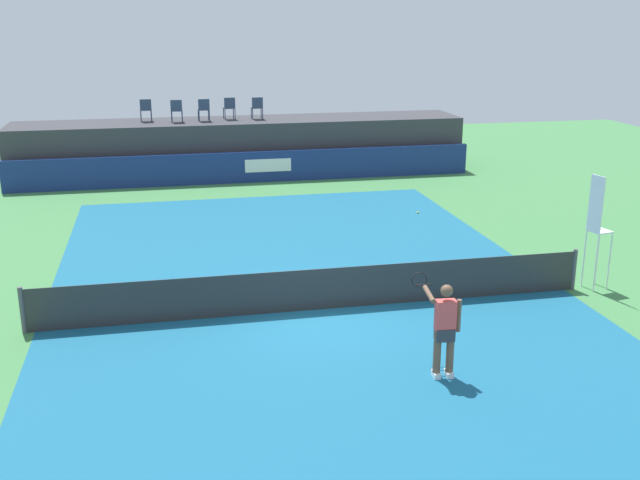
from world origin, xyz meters
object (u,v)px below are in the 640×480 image
at_px(spectator_chair_center, 204,109).
at_px(spectator_chair_right, 229,107).
at_px(spectator_chair_left, 177,110).
at_px(spectator_chair_far_right, 257,107).
at_px(net_post_near, 22,310).
at_px(spectator_chair_far_left, 146,109).
at_px(net_post_far, 574,269).
at_px(umpire_chair, 597,224).
at_px(tennis_player, 444,327).
at_px(tennis_ball, 418,212).

height_order(spectator_chair_center, spectator_chair_right, same).
bearing_deg(spectator_chair_left, spectator_chair_center, 5.15).
distance_m(spectator_chair_far_right, net_post_near, 16.90).
height_order(spectator_chair_far_left, net_post_far, spectator_chair_far_left).
bearing_deg(spectator_chair_left, net_post_far, -59.84).
distance_m(spectator_chair_right, spectator_chair_far_right, 1.11).
xyz_separation_m(spectator_chair_left, umpire_chair, (9.19, -15.04, -1.11)).
xyz_separation_m(spectator_chair_far_right, tennis_player, (0.85, -18.90, -1.73)).
bearing_deg(umpire_chair, spectator_chair_center, 118.24).
height_order(spectator_chair_left, spectator_chair_far_right, same).
xyz_separation_m(spectator_chair_right, net_post_far, (6.62, -15.43, -2.19)).
bearing_deg(spectator_chair_center, net_post_far, -63.11).
bearing_deg(spectator_chair_far_left, umpire_chair, -56.26).
xyz_separation_m(spectator_chair_right, tennis_player, (1.96, -19.05, -1.73)).
relative_size(spectator_chair_left, tennis_ball, 13.06).
distance_m(spectator_chair_right, tennis_player, 19.23).
height_order(net_post_near, net_post_far, same).
xyz_separation_m(spectator_chair_right, net_post_near, (-5.78, -15.43, -2.19)).
distance_m(spectator_chair_far_left, umpire_chair, 18.71).
distance_m(spectator_chair_right, umpire_chair, 17.04).
bearing_deg(net_post_near, spectator_chair_far_left, 80.87).
distance_m(spectator_chair_left, umpire_chair, 17.66).
bearing_deg(spectator_chair_right, umpire_chair, -65.36).
relative_size(umpire_chair, net_post_far, 2.76).
height_order(spectator_chair_far_left, spectator_chair_far_right, same).
xyz_separation_m(spectator_chair_center, spectator_chair_far_right, (2.14, 0.17, 0.00)).
height_order(spectator_chair_far_right, net_post_far, spectator_chair_far_right).
relative_size(spectator_chair_right, umpire_chair, 0.32).
bearing_deg(tennis_player, spectator_chair_right, 95.86).
height_order(spectator_chair_center, net_post_far, spectator_chair_center).
xyz_separation_m(spectator_chair_center, tennis_player, (3.00, -18.73, -1.73)).
relative_size(spectator_chair_far_left, spectator_chair_center, 1.00).
bearing_deg(tennis_ball, net_post_near, -145.82).
relative_size(spectator_chair_left, spectator_chair_center, 1.00).
bearing_deg(net_post_far, spectator_chair_left, 120.16).
relative_size(spectator_chair_far_right, tennis_player, 0.50).
distance_m(spectator_chair_far_left, spectator_chair_far_right, 4.39).
bearing_deg(spectator_chair_right, net_post_near, -110.53).
xyz_separation_m(spectator_chair_right, tennis_ball, (5.36, -7.87, -2.66)).
distance_m(spectator_chair_far_left, spectator_chair_center, 2.28).
xyz_separation_m(spectator_chair_far_left, spectator_chair_right, (3.29, -0.08, 0.00)).
bearing_deg(tennis_player, net_post_far, 37.81).
bearing_deg(net_post_near, spectator_chair_far_right, 65.75).
distance_m(spectator_chair_center, spectator_chair_right, 1.09).
height_order(spectator_chair_right, net_post_far, spectator_chair_right).
bearing_deg(net_post_far, tennis_ball, 99.50).
relative_size(spectator_chair_far_left, spectator_chair_left, 1.00).
height_order(spectator_chair_right, tennis_player, spectator_chair_right).
bearing_deg(spectator_chair_far_left, spectator_chair_center, -10.05).
bearing_deg(net_post_far, tennis_player, -142.19).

